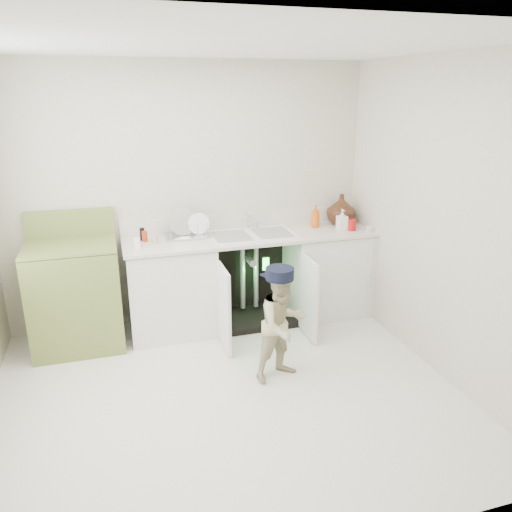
{
  "coord_description": "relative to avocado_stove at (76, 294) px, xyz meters",
  "views": [
    {
      "loc": [
        -0.73,
        -3.23,
        2.24
      ],
      "look_at": [
        0.44,
        0.7,
        0.86
      ],
      "focal_mm": 35.0,
      "sensor_mm": 36.0,
      "label": 1
    }
  ],
  "objects": [
    {
      "name": "ground",
      "position": [
        1.1,
        -1.18,
        -0.49
      ],
      "size": [
        3.5,
        3.5,
        0.0
      ],
      "primitive_type": "plane",
      "color": "beige",
      "rests_on": "ground"
    },
    {
      "name": "room_shell",
      "position": [
        1.1,
        -1.18,
        0.76
      ],
      "size": [
        6.0,
        5.5,
        1.26
      ],
      "color": "beige",
      "rests_on": "ground"
    },
    {
      "name": "counter_run",
      "position": [
        1.68,
        0.03,
        -0.02
      ],
      "size": [
        2.44,
        1.02,
        1.21
      ],
      "color": "silver",
      "rests_on": "ground"
    },
    {
      "name": "avocado_stove",
      "position": [
        0.0,
        0.0,
        0.0
      ],
      "size": [
        0.77,
        0.65,
        1.2
      ],
      "color": "olive",
      "rests_on": "ground"
    },
    {
      "name": "repair_worker",
      "position": [
        1.59,
        -1.05,
        -0.02
      ],
      "size": [
        0.53,
        0.97,
        0.94
      ],
      "rotation": [
        0.0,
        0.0,
        0.3
      ],
      "color": "#BDB387",
      "rests_on": "ground"
    }
  ]
}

